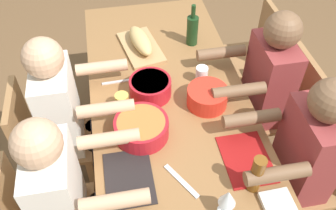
{
  "coord_description": "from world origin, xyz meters",
  "views": [
    {
      "loc": [
        1.52,
        -0.29,
        2.25
      ],
      "look_at": [
        0.0,
        0.0,
        0.63
      ],
      "focal_mm": 39.25,
      "sensor_mm": 36.0,
      "label": 1
    }
  ],
  "objects_px": {
    "diner_far_right": "(300,155)",
    "serving_bowl_salad": "(150,87)",
    "chair_far_left": "(254,54)",
    "diner_far_center": "(262,84)",
    "bread_loaf": "(141,41)",
    "chair_far_right": "(320,173)",
    "diner_near_right": "(67,193)",
    "serving_bowl_fruit": "(141,127)",
    "beer_bottle": "(256,174)",
    "napkin_stack": "(278,204)",
    "wine_glass": "(228,198)",
    "cutting_board": "(141,47)",
    "chair_near_center": "(44,138)",
    "serving_bowl_greens": "(207,96)",
    "dining_table": "(168,101)",
    "diner_near_center": "(67,111)",
    "wine_bottle": "(192,30)",
    "cup_far_center": "(202,75)",
    "cup_near_center": "(122,101)"
  },
  "relations": [
    {
      "from": "chair_far_left",
      "to": "napkin_stack",
      "type": "relative_size",
      "value": 6.07
    },
    {
      "from": "serving_bowl_salad",
      "to": "beer_bottle",
      "type": "xyz_separation_m",
      "value": [
        0.7,
        0.37,
        0.05
      ]
    },
    {
      "from": "diner_near_center",
      "to": "serving_bowl_salad",
      "type": "height_order",
      "value": "diner_near_center"
    },
    {
      "from": "chair_far_right",
      "to": "napkin_stack",
      "type": "relative_size",
      "value": 6.07
    },
    {
      "from": "dining_table",
      "to": "wine_glass",
      "type": "height_order",
      "value": "wine_glass"
    },
    {
      "from": "chair_far_left",
      "to": "serving_bowl_fruit",
      "type": "height_order",
      "value": "chair_far_left"
    },
    {
      "from": "dining_table",
      "to": "chair_far_left",
      "type": "xyz_separation_m",
      "value": [
        -0.54,
        0.78,
        -0.18
      ]
    },
    {
      "from": "diner_far_right",
      "to": "serving_bowl_salad",
      "type": "xyz_separation_m",
      "value": [
        -0.54,
        -0.7,
        0.1
      ]
    },
    {
      "from": "chair_far_left",
      "to": "chair_far_right",
      "type": "distance_m",
      "value": 1.09
    },
    {
      "from": "dining_table",
      "to": "diner_far_center",
      "type": "xyz_separation_m",
      "value": [
        -0.0,
        0.59,
        0.04
      ]
    },
    {
      "from": "chair_far_left",
      "to": "chair_near_center",
      "type": "height_order",
      "value": "same"
    },
    {
      "from": "serving_bowl_salad",
      "to": "wine_glass",
      "type": "bearing_deg",
      "value": 14.8
    },
    {
      "from": "diner_far_right",
      "to": "wine_glass",
      "type": "height_order",
      "value": "diner_far_right"
    },
    {
      "from": "diner_far_center",
      "to": "bread_loaf",
      "type": "height_order",
      "value": "diner_far_center"
    },
    {
      "from": "cup_far_center",
      "to": "dining_table",
      "type": "bearing_deg",
      "value": -76.0
    },
    {
      "from": "chair_far_right",
      "to": "diner_near_right",
      "type": "height_order",
      "value": "diner_near_right"
    },
    {
      "from": "chair_far_right",
      "to": "diner_far_right",
      "type": "distance_m",
      "value": 0.28
    },
    {
      "from": "diner_far_right",
      "to": "wine_bottle",
      "type": "relative_size",
      "value": 4.14
    },
    {
      "from": "chair_near_center",
      "to": "serving_bowl_fruit",
      "type": "xyz_separation_m",
      "value": [
        0.29,
        0.58,
        0.32
      ]
    },
    {
      "from": "diner_far_right",
      "to": "cup_near_center",
      "type": "distance_m",
      "value": 0.99
    },
    {
      "from": "wine_bottle",
      "to": "beer_bottle",
      "type": "distance_m",
      "value": 1.14
    },
    {
      "from": "chair_far_right",
      "to": "serving_bowl_greens",
      "type": "bearing_deg",
      "value": -125.45
    },
    {
      "from": "serving_bowl_fruit",
      "to": "bread_loaf",
      "type": "relative_size",
      "value": 0.89
    },
    {
      "from": "diner_near_center",
      "to": "wine_bottle",
      "type": "height_order",
      "value": "diner_near_center"
    },
    {
      "from": "wine_bottle",
      "to": "beer_bottle",
      "type": "bearing_deg",
      "value": 1.21
    },
    {
      "from": "wine_glass",
      "to": "cup_far_center",
      "type": "xyz_separation_m",
      "value": [
        -0.85,
        0.11,
        -0.06
      ]
    },
    {
      "from": "diner_near_right",
      "to": "bread_loaf",
      "type": "relative_size",
      "value": 3.75
    },
    {
      "from": "serving_bowl_fruit",
      "to": "beer_bottle",
      "type": "bearing_deg",
      "value": 48.41
    },
    {
      "from": "chair_far_left",
      "to": "wine_glass",
      "type": "bearing_deg",
      "value": -26.52
    },
    {
      "from": "diner_far_right",
      "to": "napkin_stack",
      "type": "height_order",
      "value": "diner_far_right"
    },
    {
      "from": "beer_bottle",
      "to": "dining_table",
      "type": "bearing_deg",
      "value": -158.98
    },
    {
      "from": "cup_far_center",
      "to": "bread_loaf",
      "type": "bearing_deg",
      "value": -140.99
    },
    {
      "from": "chair_near_center",
      "to": "serving_bowl_greens",
      "type": "relative_size",
      "value": 3.72
    },
    {
      "from": "chair_near_center",
      "to": "serving_bowl_fruit",
      "type": "height_order",
      "value": "chair_near_center"
    },
    {
      "from": "serving_bowl_salad",
      "to": "chair_far_left",
      "type": "bearing_deg",
      "value": 121.83
    },
    {
      "from": "diner_far_center",
      "to": "bread_loaf",
      "type": "bearing_deg",
      "value": -122.55
    },
    {
      "from": "napkin_stack",
      "to": "chair_far_right",
      "type": "bearing_deg",
      "value": 122.21
    },
    {
      "from": "diner_far_center",
      "to": "serving_bowl_salad",
      "type": "relative_size",
      "value": 4.97
    },
    {
      "from": "dining_table",
      "to": "diner_far_right",
      "type": "bearing_deg",
      "value": 47.36
    },
    {
      "from": "diner_near_right",
      "to": "wine_bottle",
      "type": "distance_m",
      "value": 1.3
    },
    {
      "from": "serving_bowl_salad",
      "to": "napkin_stack",
      "type": "bearing_deg",
      "value": 29.18
    },
    {
      "from": "bread_loaf",
      "to": "diner_far_center",
      "type": "bearing_deg",
      "value": 57.45
    },
    {
      "from": "diner_far_right",
      "to": "beer_bottle",
      "type": "distance_m",
      "value": 0.39
    },
    {
      "from": "serving_bowl_fruit",
      "to": "beer_bottle",
      "type": "xyz_separation_m",
      "value": [
        0.41,
        0.46,
        0.05
      ]
    },
    {
      "from": "chair_near_center",
      "to": "wine_glass",
      "type": "distance_m",
      "value": 1.24
    },
    {
      "from": "diner_far_center",
      "to": "diner_near_center",
      "type": "height_order",
      "value": "same"
    },
    {
      "from": "diner_far_center",
      "to": "bread_loaf",
      "type": "xyz_separation_m",
      "value": [
        -0.44,
        -0.69,
        0.11
      ]
    },
    {
      "from": "diner_far_right",
      "to": "napkin_stack",
      "type": "distance_m",
      "value": 0.36
    },
    {
      "from": "chair_far_left",
      "to": "cutting_board",
      "type": "height_order",
      "value": "chair_far_left"
    },
    {
      "from": "serving_bowl_salad",
      "to": "napkin_stack",
      "type": "xyz_separation_m",
      "value": [
        0.81,
        0.45,
        -0.05
      ]
    }
  ]
}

